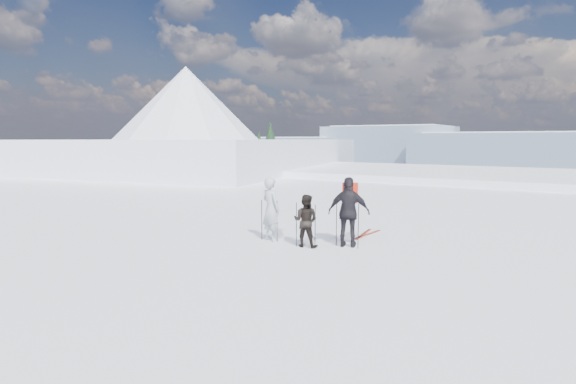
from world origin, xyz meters
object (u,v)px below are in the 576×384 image
Objects in this scene: skier_grey at (271,209)px; skier_pack at (349,212)px; skier_dark at (306,221)px; skis_loose at (365,234)px.

skier_pack reaches higher than skier_grey.
skier_grey is 2.41m from skier_pack.
skier_dark is at bearing -166.31° from skier_grey.
skier_pack is (2.35, 0.50, 0.04)m from skier_grey.
skier_pack is at bearing -83.90° from skis_loose.
skier_dark reaches higher than skis_loose.
skier_grey is at bearing -15.86° from skier_dark.
skier_grey is 1.15× the size of skis_loose.
skier_grey is 3.29m from skis_loose.
skier_dark is at bearing -109.84° from skis_loose.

